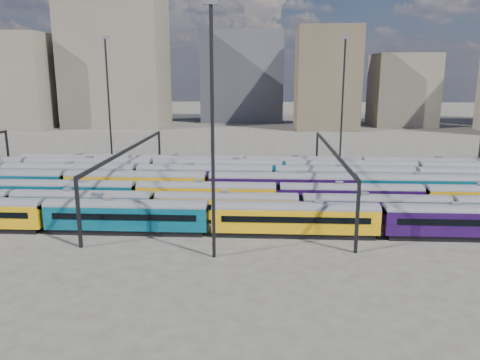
{
  "coord_description": "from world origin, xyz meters",
  "views": [
    {
      "loc": [
        0.14,
        -67.7,
        18.79
      ],
      "look_at": [
        -3.51,
        1.16,
        3.0
      ],
      "focal_mm": 35.0,
      "sensor_mm": 36.0,
      "label": 1
    }
  ],
  "objects_px": {
    "rake_2": "(350,195)",
    "mast_2": "(212,124)",
    "rake_1": "(300,205)",
    "rake_0": "(381,216)"
  },
  "relations": [
    {
      "from": "rake_1",
      "to": "mast_2",
      "type": "bearing_deg",
      "value": -129.24
    },
    {
      "from": "rake_1",
      "to": "rake_2",
      "type": "distance_m",
      "value": 8.75
    },
    {
      "from": "rake_1",
      "to": "rake_0",
      "type": "bearing_deg",
      "value": -29.13
    },
    {
      "from": "rake_2",
      "to": "mast_2",
      "type": "relative_size",
      "value": 3.85
    },
    {
      "from": "rake_2",
      "to": "mast_2",
      "type": "xyz_separation_m",
      "value": [
        -16.98,
        -17.0,
        11.42
      ]
    },
    {
      "from": "rake_0",
      "to": "mast_2",
      "type": "xyz_separation_m",
      "value": [
        -18.77,
        -7.0,
        11.4
      ]
    },
    {
      "from": "rake_0",
      "to": "rake_1",
      "type": "bearing_deg",
      "value": 150.87
    },
    {
      "from": "rake_2",
      "to": "mast_2",
      "type": "height_order",
      "value": "mast_2"
    },
    {
      "from": "rake_0",
      "to": "mast_2",
      "type": "relative_size",
      "value": 4.66
    },
    {
      "from": "rake_1",
      "to": "mast_2",
      "type": "relative_size",
      "value": 4.4
    }
  ]
}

